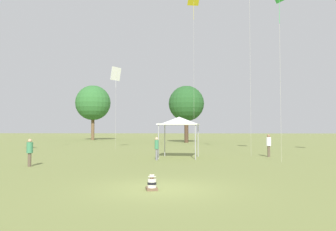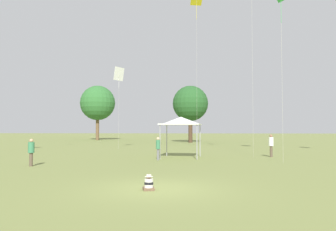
{
  "view_description": "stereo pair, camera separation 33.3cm",
  "coord_description": "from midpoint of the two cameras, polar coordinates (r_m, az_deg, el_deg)",
  "views": [
    {
      "loc": [
        0.97,
        -12.09,
        2.2
      ],
      "look_at": [
        -0.09,
        5.8,
        2.94
      ],
      "focal_mm": 35.0,
      "sensor_mm": 36.0,
      "label": 1
    },
    {
      "loc": [
        1.31,
        -12.07,
        2.2
      ],
      "look_at": [
        -0.09,
        5.8,
        2.94
      ],
      "focal_mm": 35.0,
      "sensor_mm": 36.0,
      "label": 2
    }
  ],
  "objects": [
    {
      "name": "ground_plane",
      "position": [
        12.33,
        -0.93,
        -12.63
      ],
      "size": [
        300.0,
        300.0,
        0.0
      ],
      "primitive_type": "plane",
      "color": "olive"
    },
    {
      "name": "seated_toddler",
      "position": [
        12.0,
        -2.57,
        -11.79
      ],
      "size": [
        0.49,
        0.56,
        0.57
      ],
      "rotation": [
        0.0,
        0.0,
        0.25
      ],
      "color": "brown",
      "rests_on": "ground"
    },
    {
      "name": "person_standing_0",
      "position": [
        26.97,
        17.85,
        -4.68
      ],
      "size": [
        0.41,
        0.41,
        1.77
      ],
      "rotation": [
        0.0,
        0.0,
        4.81
      ],
      "color": "brown",
      "rests_on": "ground"
    },
    {
      "name": "person_standing_1",
      "position": [
        23.12,
        -1.34,
        -5.37
      ],
      "size": [
        0.4,
        0.4,
        1.62
      ],
      "rotation": [
        0.0,
        0.0,
        2.26
      ],
      "color": "slate",
      "rests_on": "ground"
    },
    {
      "name": "person_standing_2",
      "position": [
        20.96,
        -22.3,
        -5.57
      ],
      "size": [
        0.41,
        0.41,
        1.62
      ],
      "rotation": [
        0.0,
        0.0,
        1.72
      ],
      "color": "brown",
      "rests_on": "ground"
    },
    {
      "name": "canopy_tent",
      "position": [
        25.1,
        2.63,
        -0.97
      ],
      "size": [
        3.3,
        3.3,
        3.13
      ],
      "rotation": [
        0.0,
        0.0,
        -0.1
      ],
      "color": "white",
      "rests_on": "ground"
    },
    {
      "name": "kite_1",
      "position": [
        36.17,
        -8.27,
        7.01
      ],
      "size": [
        0.96,
        1.38,
        8.88
      ],
      "rotation": [
        0.0,
        0.0,
        3.4
      ],
      "color": "white",
      "rests_on": "ground"
    },
    {
      "name": "kite_5",
      "position": [
        37.11,
        5.26,
        18.67
      ],
      "size": [
        1.37,
        1.12,
        16.43
      ],
      "rotation": [
        0.0,
        0.0,
        2.55
      ],
      "color": "yellow",
      "rests_on": "ground"
    },
    {
      "name": "distant_tree_0",
      "position": [
        66.45,
        -12.01,
        2.14
      ],
      "size": [
        6.87,
        6.87,
        10.81
      ],
      "color": "brown",
      "rests_on": "ground"
    },
    {
      "name": "distant_tree_1",
      "position": [
        52.93,
        4.09,
        2.07
      ],
      "size": [
        5.72,
        5.72,
        9.17
      ],
      "color": "#473323",
      "rests_on": "ground"
    }
  ]
}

